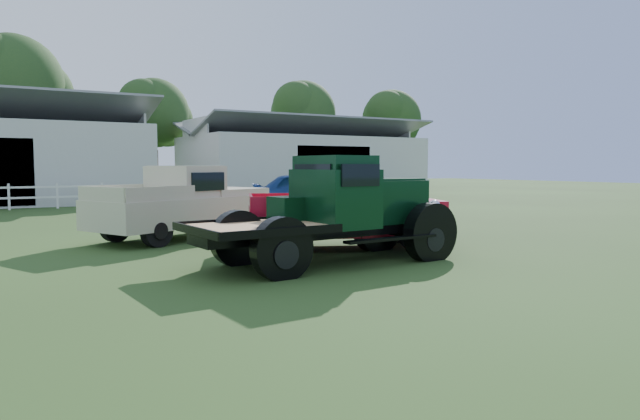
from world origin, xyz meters
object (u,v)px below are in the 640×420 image
white_pickup (183,203)px  misc_car_blue (309,192)px  red_pickup (345,212)px  misc_car_grey (349,190)px  vintage_flatbed (330,210)px

white_pickup → misc_car_blue: (7.71, 6.57, -0.12)m
red_pickup → misc_car_grey: red_pickup is taller
misc_car_blue → misc_car_grey: misc_car_blue is taller
red_pickup → misc_car_blue: 11.48m
vintage_flatbed → white_pickup: (-1.35, 5.54, -0.12)m
white_pickup → misc_car_blue: 10.13m
vintage_flatbed → misc_car_blue: 13.68m
red_pickup → vintage_flatbed: bearing=-108.0°
misc_car_blue → white_pickup: bearing=156.8°
vintage_flatbed → white_pickup: size_ratio=1.04×
white_pickup → misc_car_grey: (10.71, 7.88, -0.17)m
white_pickup → misc_car_grey: 13.30m
vintage_flatbed → misc_car_blue: bearing=58.9°
vintage_flatbed → red_pickup: vintage_flatbed is taller
vintage_flatbed → white_pickup: 5.71m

